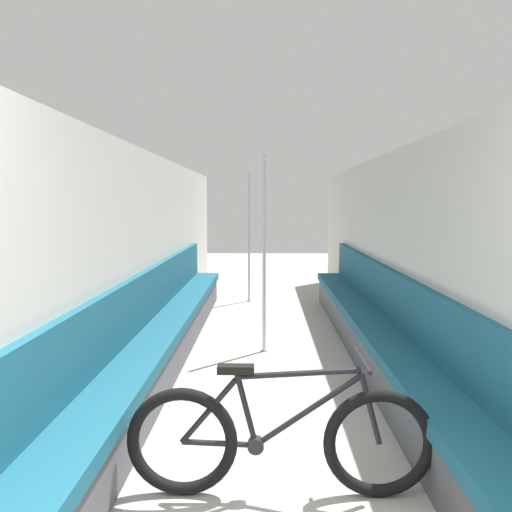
% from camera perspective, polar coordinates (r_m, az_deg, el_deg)
% --- Properties ---
extents(wall_left, '(0.10, 10.80, 2.16)m').
position_cam_1_polar(wall_left, '(5.11, -13.21, -0.23)').
color(wall_left, beige).
rests_on(wall_left, ground).
extents(wall_right, '(0.10, 10.80, 2.16)m').
position_cam_1_polar(wall_right, '(5.13, 16.32, -0.29)').
color(wall_right, beige).
rests_on(wall_right, ground).
extents(bench_seat_row_left, '(0.42, 6.73, 0.96)m').
position_cam_1_polar(bench_seat_row_left, '(5.18, -10.52, -8.67)').
color(bench_seat_row_left, '#4C4C51').
rests_on(bench_seat_row_left, ground).
extents(bench_seat_row_right, '(0.42, 6.73, 0.96)m').
position_cam_1_polar(bench_seat_row_right, '(5.20, 13.62, -8.68)').
color(bench_seat_row_right, '#4C4C51').
rests_on(bench_seat_row_right, ground).
extents(bicycle, '(1.71, 0.46, 0.80)m').
position_cam_1_polar(bicycle, '(2.93, 2.75, -20.20)').
color(bicycle, black).
rests_on(bicycle, ground).
extents(grab_pole_near, '(0.08, 0.08, 2.14)m').
position_cam_1_polar(grab_pole_near, '(8.18, -0.81, 1.98)').
color(grab_pole_near, gray).
rests_on(grab_pole_near, ground).
extents(grab_pole_far, '(0.08, 0.08, 2.14)m').
position_cam_1_polar(grab_pole_far, '(5.39, 0.94, -0.16)').
color(grab_pole_far, gray).
rests_on(grab_pole_far, ground).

